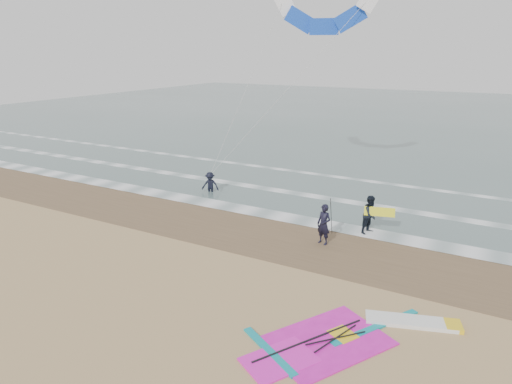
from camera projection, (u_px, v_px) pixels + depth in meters
The scene contains 11 objects.
ground at pixel (231, 308), 14.37m from camera, with size 120.00×120.00×0.00m, color tan.
sea_water at pixel (443, 118), 54.47m from camera, with size 120.00×80.00×0.02m, color #47605E.
wet_sand_band at pixel (305, 241), 19.38m from camera, with size 120.00×5.00×0.01m, color brown.
foam_waterline at pixel (340, 210), 23.09m from camera, with size 120.00×9.15×0.02m.
windsurf_rig at pixel (351, 337), 12.87m from camera, with size 5.62×5.32×0.14m.
person_standing at pixel (324, 224), 18.91m from camera, with size 0.63×0.41×1.73m, color black.
person_walking at pixel (371, 215), 20.05m from camera, with size 0.84×0.65×1.73m, color black.
person_wading at pixel (210, 179), 25.87m from camera, with size 1.00×0.57×1.54m, color black.
held_pole at pixel (331, 216), 18.65m from camera, with size 0.17×0.86×1.82m.
carried_kiteboard at pixel (380, 212), 19.71m from camera, with size 1.30×0.51×0.39m.
surf_kite at pixel (324, 13), 24.12m from camera, with size 8.23×4.14×10.31m.
Camera 1 is at (6.82, -10.67, 7.76)m, focal length 32.00 mm.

